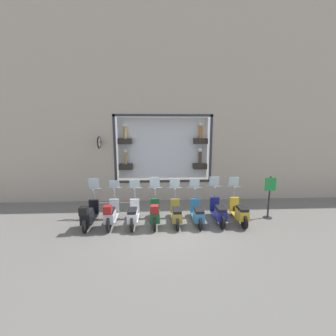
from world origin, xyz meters
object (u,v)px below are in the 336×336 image
object	(u,v)px
scooter_silver_6	(111,214)
scooter_black_7	(89,215)
scooter_teal_2	(198,213)
scooter_olive_3	(176,214)
scooter_white_5	(133,214)
scooter_navy_1	(218,212)
scooter_green_4	(155,213)
shop_sign_post	(269,196)
scooter_yellow_0	(239,212)

from	to	relation	value
scooter_silver_6	scooter_black_7	world-z (taller)	scooter_black_7
scooter_teal_2	scooter_black_7	xyz separation A→B (m)	(-0.06, 4.15, 0.06)
scooter_silver_6	scooter_olive_3	bearing A→B (deg)	-88.75
scooter_white_5	scooter_silver_6	distance (m)	0.83
scooter_white_5	scooter_silver_6	size ratio (longest dim) A/B	1.00
scooter_navy_1	scooter_green_4	distance (m)	2.49
scooter_silver_6	shop_sign_post	bearing A→B (deg)	-85.91
scooter_yellow_0	scooter_olive_3	xyz separation A→B (m)	(-0.01, 2.49, -0.02)
scooter_navy_1	scooter_white_5	world-z (taller)	scooter_navy_1
scooter_yellow_0	scooter_silver_6	size ratio (longest dim) A/B	1.00
scooter_teal_2	shop_sign_post	xyz separation A→B (m)	(0.40, -3.03, 0.54)
scooter_black_7	shop_sign_post	bearing A→B (deg)	-86.34
shop_sign_post	scooter_white_5	bearing A→B (deg)	94.12
scooter_teal_2	shop_sign_post	bearing A→B (deg)	-82.44
scooter_white_5	scooter_black_7	xyz separation A→B (m)	(-0.06, 1.66, 0.04)
scooter_teal_2	scooter_white_5	xyz separation A→B (m)	(0.00, 2.49, 0.02)
scooter_black_7	shop_sign_post	distance (m)	7.21
scooter_teal_2	scooter_navy_1	bearing A→B (deg)	-89.30
scooter_olive_3	scooter_green_4	xyz separation A→B (m)	(-0.06, 0.83, 0.06)
scooter_green_4	scooter_silver_6	world-z (taller)	scooter_green_4
scooter_white_5	shop_sign_post	world-z (taller)	shop_sign_post
scooter_silver_6	scooter_white_5	bearing A→B (deg)	-86.10
scooter_white_5	scooter_teal_2	bearing A→B (deg)	-90.09
scooter_white_5	scooter_black_7	world-z (taller)	scooter_black_7
scooter_green_4	scooter_white_5	world-z (taller)	scooter_green_4
scooter_yellow_0	scooter_green_4	xyz separation A→B (m)	(-0.06, 3.32, 0.04)
scooter_yellow_0	scooter_teal_2	distance (m)	1.66
scooter_yellow_0	scooter_olive_3	world-z (taller)	scooter_yellow_0
scooter_navy_1	scooter_olive_3	xyz separation A→B (m)	(-0.01, 1.66, -0.03)
scooter_yellow_0	scooter_white_5	size ratio (longest dim) A/B	1.00
scooter_black_7	scooter_teal_2	bearing A→B (deg)	-89.21
scooter_white_5	scooter_black_7	distance (m)	1.66
scooter_teal_2	scooter_white_5	size ratio (longest dim) A/B	0.99
scooter_yellow_0	scooter_black_7	xyz separation A→B (m)	(-0.06, 5.81, 0.03)
scooter_green_4	scooter_black_7	size ratio (longest dim) A/B	1.00
scooter_teal_2	scooter_silver_6	distance (m)	3.32
scooter_teal_2	scooter_silver_6	world-z (taller)	scooter_teal_2
scooter_olive_3	scooter_black_7	xyz separation A→B (m)	(-0.06, 3.32, 0.05)
shop_sign_post	scooter_navy_1	bearing A→B (deg)	100.10
scooter_yellow_0	scooter_black_7	size ratio (longest dim) A/B	1.00
scooter_teal_2	scooter_silver_6	size ratio (longest dim) A/B	0.99
scooter_teal_2	scooter_green_4	bearing A→B (deg)	91.85
scooter_navy_1	scooter_yellow_0	bearing A→B (deg)	-90.23
scooter_white_5	scooter_black_7	size ratio (longest dim) A/B	1.00
scooter_black_7	scooter_olive_3	bearing A→B (deg)	-88.99
scooter_navy_1	scooter_teal_2	bearing A→B (deg)	90.70
scooter_black_7	scooter_white_5	bearing A→B (deg)	-87.89
scooter_black_7	shop_sign_post	size ratio (longest dim) A/B	1.01
scooter_silver_6	scooter_yellow_0	bearing A→B (deg)	-89.32
scooter_teal_2	scooter_white_5	world-z (taller)	scooter_teal_2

